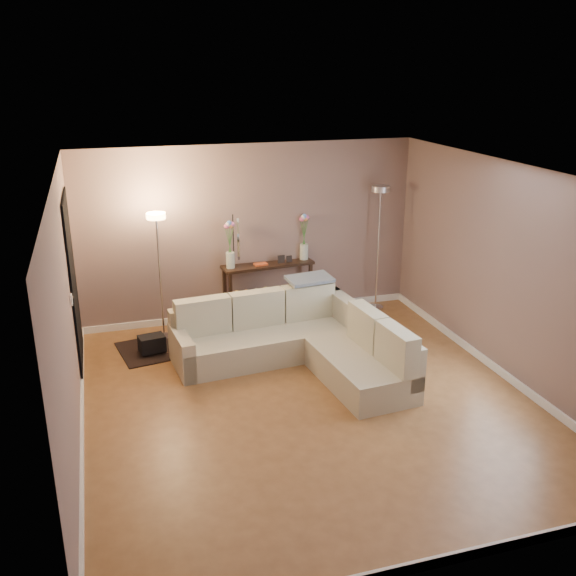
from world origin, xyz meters
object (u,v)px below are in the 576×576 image
object	(u,v)px
console_table	(263,287)
floor_lamp_unlit	(379,223)
floor_lamp_lit	(158,251)
sectional_sofa	(299,341)

from	to	relation	value
console_table	floor_lamp_unlit	world-z (taller)	floor_lamp_unlit
floor_lamp_lit	floor_lamp_unlit	xyz separation A→B (m)	(3.32, 0.19, 0.11)
floor_lamp_unlit	floor_lamp_lit	bearing A→B (deg)	-176.70
floor_lamp_unlit	console_table	bearing A→B (deg)	174.88
floor_lamp_lit	floor_lamp_unlit	size ratio (longest dim) A/B	0.92
sectional_sofa	console_table	xyz separation A→B (m)	(-0.03, 1.68, 0.16)
sectional_sofa	floor_lamp_lit	world-z (taller)	floor_lamp_lit
sectional_sofa	floor_lamp_lit	xyz separation A→B (m)	(-1.57, 1.33, 0.95)
console_table	floor_lamp_unlit	bearing A→B (deg)	-5.12
sectional_sofa	console_table	size ratio (longest dim) A/B	1.86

